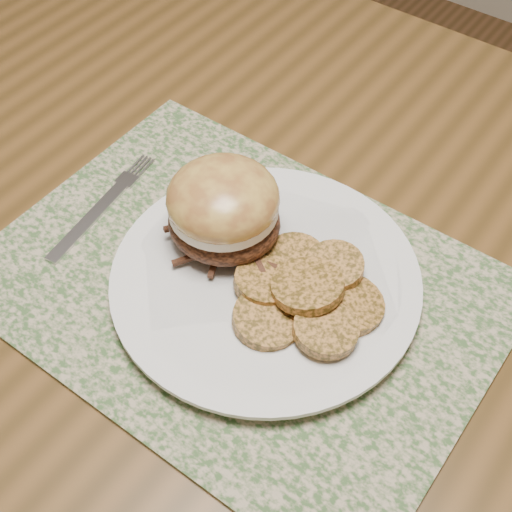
{
  "coord_description": "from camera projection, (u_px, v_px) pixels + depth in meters",
  "views": [
    {
      "loc": [
        0.5,
        -0.34,
        1.27
      ],
      "look_at": [
        0.26,
        -0.03,
        0.79
      ],
      "focal_mm": 50.0,
      "sensor_mm": 36.0,
      "label": 1
    }
  ],
  "objects": [
    {
      "name": "fork",
      "position": [
        103.0,
        205.0,
        0.7
      ],
      "size": [
        0.04,
        0.16,
        0.0
      ],
      "rotation": [
        0.0,
        0.0,
        0.13
      ],
      "color": "#B4B4BB",
      "rests_on": "placemat"
    },
    {
      "name": "roasted_potatoes",
      "position": [
        307.0,
        293.0,
        0.61
      ],
      "size": [
        0.15,
        0.15,
        0.03
      ],
      "color": "#AD7032",
      "rests_on": "dinner_plate"
    },
    {
      "name": "dinner_plate",
      "position": [
        266.0,
        281.0,
        0.64
      ],
      "size": [
        0.26,
        0.26,
        0.02
      ],
      "primitive_type": "cylinder",
      "color": "white",
      "rests_on": "placemat"
    },
    {
      "name": "placemat",
      "position": [
        240.0,
        287.0,
        0.64
      ],
      "size": [
        0.45,
        0.33,
        0.0
      ],
      "primitive_type": "cube",
      "color": "#3B592E",
      "rests_on": "dining_table"
    },
    {
      "name": "pork_sandwich",
      "position": [
        223.0,
        208.0,
        0.63
      ],
      "size": [
        0.1,
        0.1,
        0.08
      ],
      "rotation": [
        0.0,
        0.0,
        0.0
      ],
      "color": "black",
      "rests_on": "dinner_plate"
    },
    {
      "name": "ground",
      "position": [
        151.0,
        451.0,
        1.34
      ],
      "size": [
        3.5,
        3.5,
        0.0
      ],
      "primitive_type": "plane",
      "color": "#54391C",
      "rests_on": "ground"
    },
    {
      "name": "dining_table",
      "position": [
        86.0,
        204.0,
        0.82
      ],
      "size": [
        1.5,
        0.9,
        0.75
      ],
      "color": "brown",
      "rests_on": "ground"
    }
  ]
}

